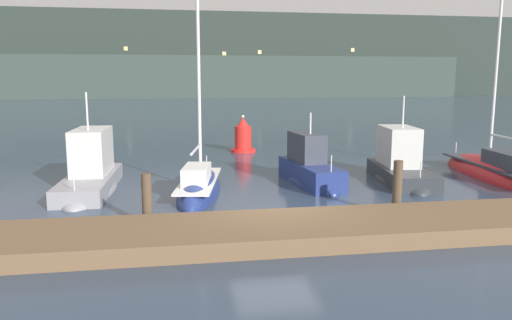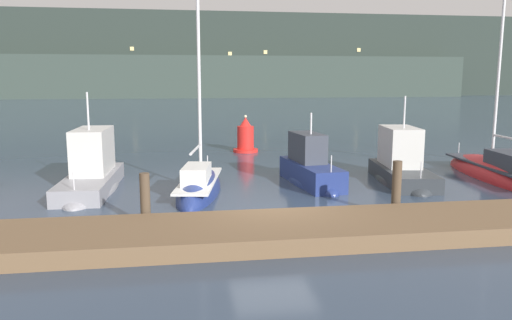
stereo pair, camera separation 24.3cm
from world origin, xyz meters
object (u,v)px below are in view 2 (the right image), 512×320
(sailboat_berth_8, at_px, (500,177))
(channel_buoy, at_px, (246,138))
(motorboat_berth_4, at_px, (92,178))
(motorboat_berth_6, at_px, (310,175))
(motorboat_berth_7, at_px, (401,172))
(sailboat_berth_5, at_px, (199,190))

(sailboat_berth_8, height_order, channel_buoy, sailboat_berth_8)
(motorboat_berth_4, xyz_separation_m, channel_buoy, (6.97, 8.72, 0.36))
(motorboat_berth_4, bearing_deg, motorboat_berth_6, -1.83)
(motorboat_berth_7, relative_size, channel_buoy, 2.57)
(motorboat_berth_4, bearing_deg, motorboat_berth_7, -1.96)
(motorboat_berth_6, bearing_deg, channel_buoy, 98.81)
(sailboat_berth_8, relative_size, channel_buoy, 5.10)
(motorboat_berth_4, relative_size, sailboat_berth_5, 0.73)
(motorboat_berth_7, xyz_separation_m, sailboat_berth_8, (4.27, -0.14, -0.28))
(motorboat_berth_4, xyz_separation_m, motorboat_berth_6, (8.36, -0.27, -0.09))
(motorboat_berth_7, relative_size, sailboat_berth_8, 0.50)
(motorboat_berth_6, xyz_separation_m, channel_buoy, (-1.39, 8.98, 0.44))
(motorboat_berth_7, bearing_deg, sailboat_berth_5, -174.63)
(motorboat_berth_6, height_order, motorboat_berth_7, motorboat_berth_7)
(channel_buoy, bearing_deg, motorboat_berth_7, -60.64)
(motorboat_berth_4, height_order, sailboat_berth_5, sailboat_berth_5)
(sailboat_berth_5, bearing_deg, motorboat_berth_6, 11.70)
(sailboat_berth_5, relative_size, motorboat_berth_6, 1.77)
(sailboat_berth_5, relative_size, motorboat_berth_7, 1.55)
(sailboat_berth_5, bearing_deg, motorboat_berth_4, 163.40)
(motorboat_berth_6, distance_m, motorboat_berth_7, 3.75)
(motorboat_berth_6, bearing_deg, sailboat_berth_5, -168.30)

